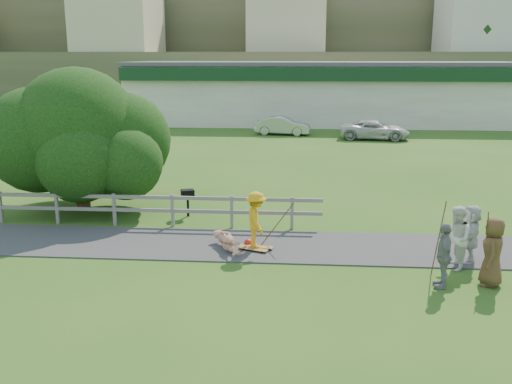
{
  "coord_description": "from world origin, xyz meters",
  "views": [
    {
      "loc": [
        2.23,
        -14.84,
        5.62
      ],
      "look_at": [
        0.91,
        2.0,
        1.56
      ],
      "focal_mm": 40.0,
      "sensor_mm": 36.0,
      "label": 1
    }
  ],
  "objects_px": {
    "tree": "(80,155)",
    "bbq": "(188,203)",
    "spectator_a": "(456,238)",
    "car_silver": "(283,126)",
    "skater_fallen": "(227,241)",
    "spectator_c": "(493,252)",
    "spectator_b": "(444,255)",
    "spectator_d": "(471,234)",
    "car_white": "(375,130)",
    "skater_rider": "(256,223)"
  },
  "relations": [
    {
      "from": "skater_fallen",
      "to": "spectator_a",
      "type": "relative_size",
      "value": 0.92
    },
    {
      "from": "tree",
      "to": "spectator_b",
      "type": "bearing_deg",
      "value": -29.27
    },
    {
      "from": "spectator_b",
      "to": "car_silver",
      "type": "distance_m",
      "value": 28.14
    },
    {
      "from": "bbq",
      "to": "skater_rider",
      "type": "bearing_deg",
      "value": -72.37
    },
    {
      "from": "spectator_a",
      "to": "bbq",
      "type": "xyz_separation_m",
      "value": [
        -8.17,
        4.57,
        -0.38
      ]
    },
    {
      "from": "spectator_d",
      "to": "car_silver",
      "type": "distance_m",
      "value": 26.56
    },
    {
      "from": "spectator_c",
      "to": "car_white",
      "type": "xyz_separation_m",
      "value": [
        0.28,
        25.65,
        -0.23
      ]
    },
    {
      "from": "car_white",
      "to": "tree",
      "type": "xyz_separation_m",
      "value": [
        -13.18,
        -19.34,
        1.41
      ]
    },
    {
      "from": "spectator_d",
      "to": "tree",
      "type": "relative_size",
      "value": 0.23
    },
    {
      "from": "skater_fallen",
      "to": "spectator_c",
      "type": "bearing_deg",
      "value": -44.84
    },
    {
      "from": "spectator_c",
      "to": "tree",
      "type": "distance_m",
      "value": 14.41
    },
    {
      "from": "skater_fallen",
      "to": "spectator_c",
      "type": "distance_m",
      "value": 7.25
    },
    {
      "from": "car_silver",
      "to": "tree",
      "type": "height_order",
      "value": "tree"
    },
    {
      "from": "spectator_c",
      "to": "skater_rider",
      "type": "bearing_deg",
      "value": -92.66
    },
    {
      "from": "spectator_a",
      "to": "spectator_c",
      "type": "bearing_deg",
      "value": 26.73
    },
    {
      "from": "tree",
      "to": "skater_fallen",
      "type": "bearing_deg",
      "value": -35.29
    },
    {
      "from": "car_silver",
      "to": "spectator_c",
      "type": "bearing_deg",
      "value": -160.17
    },
    {
      "from": "spectator_a",
      "to": "tree",
      "type": "relative_size",
      "value": 0.24
    },
    {
      "from": "skater_rider",
      "to": "spectator_d",
      "type": "relative_size",
      "value": 1.02
    },
    {
      "from": "spectator_b",
      "to": "tree",
      "type": "distance_m",
      "value": 13.42
    },
    {
      "from": "skater_rider",
      "to": "spectator_a",
      "type": "height_order",
      "value": "spectator_a"
    },
    {
      "from": "spectator_a",
      "to": "car_silver",
      "type": "relative_size",
      "value": 0.43
    },
    {
      "from": "bbq",
      "to": "car_white",
      "type": "bearing_deg",
      "value": 45.16
    },
    {
      "from": "skater_fallen",
      "to": "spectator_d",
      "type": "height_order",
      "value": "spectator_d"
    },
    {
      "from": "skater_rider",
      "to": "car_white",
      "type": "distance_m",
      "value": 24.33
    },
    {
      "from": "car_silver",
      "to": "car_white",
      "type": "bearing_deg",
      "value": -98.81
    },
    {
      "from": "skater_fallen",
      "to": "spectator_d",
      "type": "relative_size",
      "value": 0.97
    },
    {
      "from": "skater_rider",
      "to": "spectator_b",
      "type": "xyz_separation_m",
      "value": [
        4.82,
        -2.38,
        -0.01
      ]
    },
    {
      "from": "spectator_c",
      "to": "bbq",
      "type": "relative_size",
      "value": 1.79
    },
    {
      "from": "skater_fallen",
      "to": "tree",
      "type": "xyz_separation_m",
      "value": [
        -5.98,
        4.23,
        1.77
      ]
    },
    {
      "from": "spectator_b",
      "to": "bbq",
      "type": "distance_m",
      "value": 9.54
    },
    {
      "from": "skater_fallen",
      "to": "car_white",
      "type": "xyz_separation_m",
      "value": [
        7.19,
        23.57,
        0.36
      ]
    },
    {
      "from": "car_white",
      "to": "bbq",
      "type": "xyz_separation_m",
      "value": [
        -9.05,
        -20.03,
        -0.16
      ]
    },
    {
      "from": "spectator_a",
      "to": "spectator_d",
      "type": "relative_size",
      "value": 1.06
    },
    {
      "from": "spectator_c",
      "to": "car_white",
      "type": "bearing_deg",
      "value": -163.62
    },
    {
      "from": "spectator_a",
      "to": "spectator_b",
      "type": "height_order",
      "value": "spectator_a"
    },
    {
      "from": "spectator_c",
      "to": "spectator_d",
      "type": "bearing_deg",
      "value": -160.84
    },
    {
      "from": "skater_fallen",
      "to": "spectator_b",
      "type": "xyz_separation_m",
      "value": [
        5.67,
        -2.3,
        0.53
      ]
    },
    {
      "from": "skater_rider",
      "to": "tree",
      "type": "bearing_deg",
      "value": 42.17
    },
    {
      "from": "spectator_b",
      "to": "spectator_c",
      "type": "bearing_deg",
      "value": 105.68
    },
    {
      "from": "tree",
      "to": "bbq",
      "type": "height_order",
      "value": "tree"
    },
    {
      "from": "car_silver",
      "to": "tree",
      "type": "xyz_separation_m",
      "value": [
        -6.77,
        -21.18,
        1.4
      ]
    },
    {
      "from": "car_silver",
      "to": "spectator_d",
      "type": "bearing_deg",
      "value": -159.53
    },
    {
      "from": "car_white",
      "to": "car_silver",
      "type": "bearing_deg",
      "value": 80.08
    },
    {
      "from": "skater_rider",
      "to": "skater_fallen",
      "type": "relative_size",
      "value": 1.05
    },
    {
      "from": "spectator_a",
      "to": "tree",
      "type": "distance_m",
      "value": 13.42
    },
    {
      "from": "skater_fallen",
      "to": "skater_rider",
      "type": "bearing_deg",
      "value": -22.65
    },
    {
      "from": "car_silver",
      "to": "car_white",
      "type": "relative_size",
      "value": 0.86
    },
    {
      "from": "spectator_d",
      "to": "bbq",
      "type": "xyz_separation_m",
      "value": [
        -8.71,
        3.98,
        -0.33
      ]
    },
    {
      "from": "tree",
      "to": "bbq",
      "type": "bearing_deg",
      "value": -9.57
    }
  ]
}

